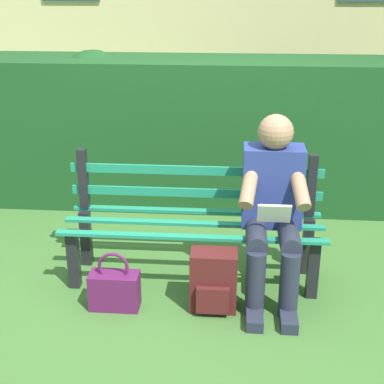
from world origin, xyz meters
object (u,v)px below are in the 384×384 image
Objects in this scene: park_bench at (194,220)px; person_seated at (273,205)px; handbag at (115,289)px; backpack at (214,281)px.

park_bench is 0.57m from person_seated.
park_bench reaches higher than handbag.
person_seated reaches higher than park_bench.
park_bench reaches higher than backpack.
handbag is (0.61, 0.04, -0.06)m from backpack.
person_seated is at bearing -145.05° from backpack.
person_seated is 3.00× the size of backpack.
park_bench is 0.70m from handbag.
backpack is 0.61m from handbag.
person_seated is at bearing 161.79° from park_bench.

